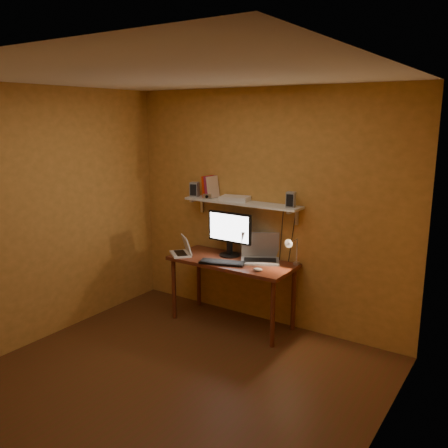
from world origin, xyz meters
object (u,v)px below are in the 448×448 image
Objects in this scene: mouse at (258,269)px; speaker_left at (195,189)px; wall_shelf at (242,203)px; monitor at (230,232)px; router at (235,198)px; speaker_right at (291,200)px; shelf_camera at (207,196)px; keyboard at (222,263)px; desk_lamp at (292,248)px; netbook at (183,250)px; desk at (232,268)px; laptop at (260,253)px.

mouse is 0.56× the size of speaker_left.
wall_shelf is 2.53× the size of monitor.
mouse is 0.30× the size of router.
monitor is at bearing 173.18° from speaker_right.
shelf_camera reaches higher than monitor.
speaker_right is at bearing 11.89° from keyboard.
speaker_left reaches higher than desk_lamp.
mouse is at bearing -35.68° from router.
netbook reaches higher than keyboard.
desk is at bearing -169.19° from desk_lamp.
router is (0.33, 0.07, -0.00)m from shelf_camera.
laptop reaches higher than desk.
mouse reaches higher than keyboard.
speaker_left is (-1.06, 0.35, 0.69)m from mouse.
shelf_camera is (-0.68, -0.04, 0.57)m from laptop.
shelf_camera is at bearing -170.09° from wall_shelf.
keyboard is (-0.02, -0.36, -0.60)m from wall_shelf.
netbook is 1.28m from desk_lamp.
router is at bearing 72.38° from netbook.
keyboard is at bearing -46.29° from speaker_left.
netbook is 0.57m from keyboard.
wall_shelf reaches higher than desk.
laptop is at bearing 5.37° from monitor.
monitor reaches higher than desk.
monitor reaches higher than desk_lamp.
monitor is 0.78m from desk_lamp.
router is at bearing 167.98° from speaker_right.
speaker_left reaches higher than desk.
speaker_right reaches higher than shelf_camera.
speaker_left is at bearing -178.48° from router.
netbook reaches higher than desk.
shelf_camera is at bearing 95.82° from netbook.
speaker_left is 1.24m from speaker_right.
mouse is 0.25× the size of desk_lamp.
router reaches higher than mouse.
keyboard is 0.74m from router.
shelf_camera is (-0.84, 0.29, 0.64)m from mouse.
mouse is at bearing -127.13° from speaker_right.
mouse is at bearing -40.91° from wall_shelf.
shelf_camera is (-0.40, 0.29, 0.64)m from keyboard.
keyboard is 1.53× the size of router.
shelf_camera reaches higher than netbook.
speaker_left is (-1.30, 0.05, 0.50)m from desk_lamp.
wall_shelf is at bearing 29.50° from monitor.
netbook reaches higher than mouse.
laptop is (0.26, -0.03, -0.53)m from wall_shelf.
laptop is 1.35× the size of desk_lamp.
wall_shelf reaches higher than mouse.
router is (0.03, 0.06, 0.37)m from monitor.
netbook is 0.84m from router.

